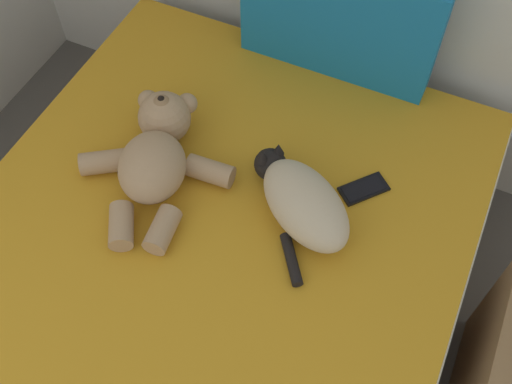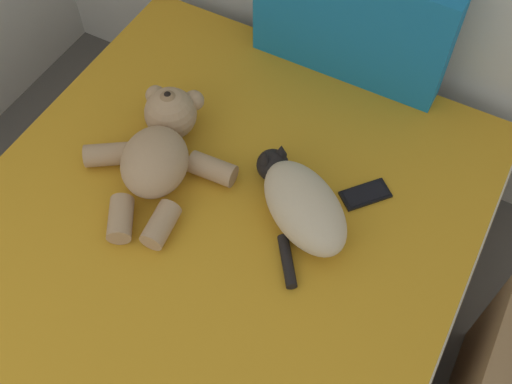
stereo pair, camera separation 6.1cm
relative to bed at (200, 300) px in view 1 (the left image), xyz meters
The scene contains 5 objects.
bed is the anchor object (origin of this frame).
patterned_cushion 1.02m from the bed, 84.77° to the left, with size 0.66×0.11×0.42m.
cat 0.48m from the bed, 51.97° to the left, with size 0.40×0.40×0.15m.
teddy_bear 0.49m from the bed, 135.55° to the left, with size 0.47×0.56×0.18m.
cell_phone 0.62m from the bed, 50.59° to the left, with size 0.15×0.16×0.01m.
Camera 1 is at (1.80, 2.23, 2.06)m, focal length 42.89 mm.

